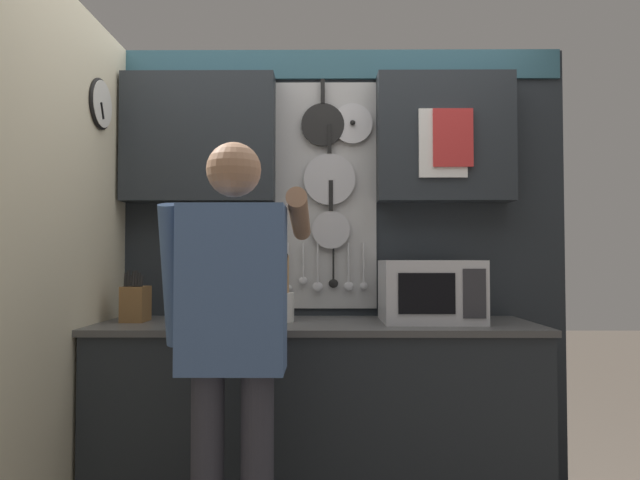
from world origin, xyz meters
TOP-DOWN VIEW (x-y plane):
  - base_cabinet_counter at (0.00, -0.00)m, footprint 2.07×0.65m
  - back_wall_unit at (-0.00, 0.29)m, footprint 2.64×0.23m
  - side_wall at (-1.06, -0.39)m, footprint 0.07×1.60m
  - microwave at (0.55, 0.02)m, footprint 0.46×0.40m
  - knife_block at (-0.88, 0.02)m, footprint 0.11×0.15m
  - utensil_crock at (-0.17, 0.02)m, footprint 0.13×0.13m
  - person at (-0.30, -0.65)m, footprint 0.54×0.65m

SIDE VIEW (x-z plane):
  - base_cabinet_counter at x=0.00m, z-range 0.00..0.91m
  - person at x=-0.30m, z-range 0.16..1.80m
  - utensil_crock at x=-0.17m, z-range 0.82..1.16m
  - knife_block at x=-0.88m, z-range 0.88..1.13m
  - microwave at x=0.55m, z-range 0.91..1.21m
  - side_wall at x=-1.06m, z-range 0.01..2.35m
  - back_wall_unit at x=0.00m, z-range 0.29..2.63m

